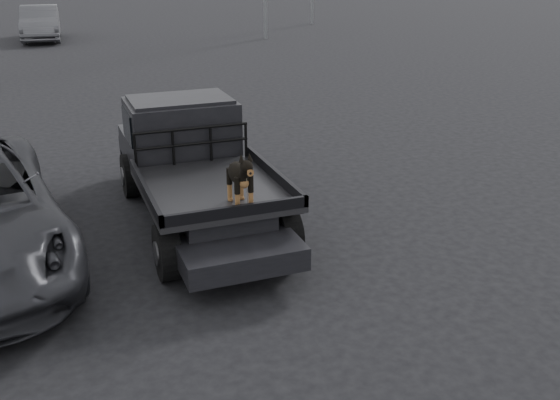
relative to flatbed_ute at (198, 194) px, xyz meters
name	(u,v)px	position (x,y,z in m)	size (l,w,h in m)	color
ground	(281,284)	(0.50, -2.39, -0.46)	(120.00, 120.00, 0.00)	black
flatbed_ute	(198,194)	(0.00, 0.00, 0.00)	(2.00, 5.40, 0.92)	black
ute_cab	(181,124)	(0.00, 0.95, 0.90)	(1.72, 1.30, 0.88)	black
headache_rack	(192,146)	(0.00, 0.20, 0.74)	(1.80, 0.08, 0.55)	black
dog	(240,178)	(0.16, -1.75, 0.83)	(0.32, 0.60, 0.74)	black
distant_car_a	(40,23)	(-1.78, 24.22, 0.35)	(1.71, 4.90, 1.61)	#505155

